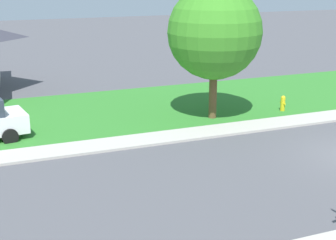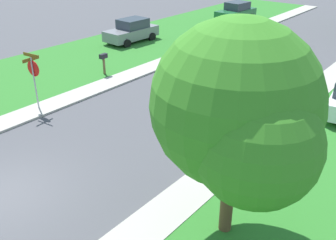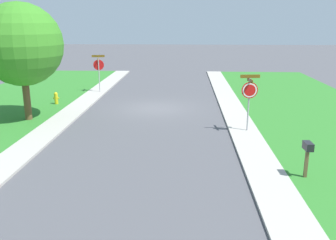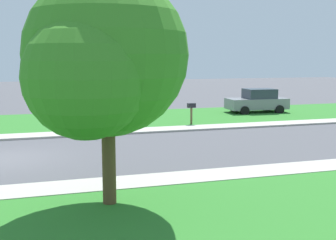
% 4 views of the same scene
% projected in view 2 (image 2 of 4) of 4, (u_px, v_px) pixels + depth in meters
% --- Properties ---
extents(ground_plane, '(120.00, 120.00, 0.00)m').
position_uv_depth(ground_plane, '(4.00, 195.00, 12.41)').
color(ground_plane, '#4C4C51').
extents(sidewalk_east, '(1.40, 56.00, 0.10)m').
position_uv_depth(sidewalk_east, '(291.00, 111.00, 18.08)').
color(sidewalk_east, '#ADA89E').
rests_on(sidewalk_east, ground).
extents(sidewalk_west, '(1.40, 56.00, 0.10)m').
position_uv_depth(sidewalk_west, '(144.00, 70.00, 23.37)').
color(sidewalk_west, '#ADA89E').
rests_on(sidewalk_west, ground).
extents(lawn_west, '(8.00, 56.00, 0.08)m').
position_uv_depth(lawn_west, '(93.00, 56.00, 26.02)').
color(lawn_west, '#2D7528').
rests_on(lawn_west, ground).
extents(stop_sign_far_corner, '(0.92, 0.92, 2.77)m').
position_uv_depth(stop_sign_far_corner, '(33.00, 72.00, 17.52)').
color(stop_sign_far_corner, '#9E9EA3').
rests_on(stop_sign_far_corner, ground).
extents(car_grey_kerbside_mid, '(2.17, 4.37, 1.76)m').
position_uv_depth(car_grey_kerbside_mid, '(132.00, 31.00, 28.92)').
color(car_grey_kerbside_mid, gray).
rests_on(car_grey_kerbside_mid, ground).
extents(car_green_far_down_street, '(2.33, 4.44, 1.76)m').
position_uv_depth(car_green_far_down_street, '(236.00, 12.00, 35.65)').
color(car_green_far_down_street, '#1E6033').
rests_on(car_green_far_down_street, ground).
extents(tree_across_left, '(4.51, 4.19, 6.09)m').
position_uv_depth(tree_across_left, '(240.00, 114.00, 8.99)').
color(tree_across_left, brown).
rests_on(tree_across_left, ground).
extents(mailbox, '(0.25, 0.49, 1.31)m').
position_uv_depth(mailbox, '(104.00, 59.00, 22.18)').
color(mailbox, brown).
rests_on(mailbox, ground).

